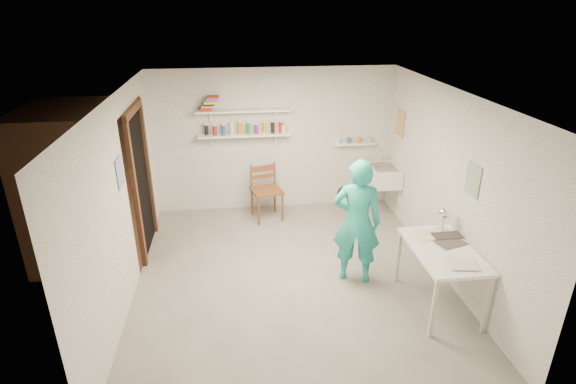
{
  "coord_description": "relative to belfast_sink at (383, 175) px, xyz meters",
  "views": [
    {
      "loc": [
        -0.67,
        -4.97,
        3.37
      ],
      "look_at": [
        0.0,
        0.4,
        1.05
      ],
      "focal_mm": 28.0,
      "sensor_mm": 36.0,
      "label": 1
    }
  ],
  "objects": [
    {
      "name": "floor",
      "position": [
        -1.75,
        -1.7,
        -0.71
      ],
      "size": [
        4.0,
        4.5,
        0.02
      ],
      "primitive_type": "cube",
      "color": "slate",
      "rests_on": "ground"
    },
    {
      "name": "ceiling",
      "position": [
        -1.75,
        -1.7,
        1.71
      ],
      "size": [
        4.0,
        4.5,
        0.02
      ],
      "primitive_type": "cube",
      "color": "silver",
      "rests_on": "wall_back"
    },
    {
      "name": "wall_back",
      "position": [
        -1.75,
        0.56,
        0.5
      ],
      "size": [
        4.0,
        0.02,
        2.4
      ],
      "primitive_type": "cube",
      "color": "silver",
      "rests_on": "ground"
    },
    {
      "name": "wall_front",
      "position": [
        -1.75,
        -3.96,
        0.5
      ],
      "size": [
        4.0,
        0.02,
        2.4
      ],
      "primitive_type": "cube",
      "color": "silver",
      "rests_on": "ground"
    },
    {
      "name": "wall_left",
      "position": [
        -3.76,
        -1.7,
        0.5
      ],
      "size": [
        0.02,
        4.5,
        2.4
      ],
      "primitive_type": "cube",
      "color": "silver",
      "rests_on": "ground"
    },
    {
      "name": "wall_right",
      "position": [
        0.26,
        -1.7,
        0.5
      ],
      "size": [
        0.02,
        4.5,
        2.4
      ],
      "primitive_type": "cube",
      "color": "silver",
      "rests_on": "ground"
    },
    {
      "name": "doorway_recess",
      "position": [
        -3.74,
        -0.65,
        0.3
      ],
      "size": [
        0.02,
        0.9,
        2.0
      ],
      "primitive_type": "cube",
      "color": "black",
      "rests_on": "wall_left"
    },
    {
      "name": "corridor_box",
      "position": [
        -4.45,
        -0.65,
        0.35
      ],
      "size": [
        1.4,
        1.5,
        2.1
      ],
      "primitive_type": "cube",
      "color": "brown",
      "rests_on": "ground"
    },
    {
      "name": "door_lintel",
      "position": [
        -3.72,
        -0.65,
        1.35
      ],
      "size": [
        0.06,
        1.05,
        0.1
      ],
      "primitive_type": "cube",
      "color": "brown",
      "rests_on": "wall_left"
    },
    {
      "name": "door_jamb_near",
      "position": [
        -3.72,
        -1.15,
        0.3
      ],
      "size": [
        0.06,
        0.1,
        2.0
      ],
      "primitive_type": "cube",
      "color": "brown",
      "rests_on": "ground"
    },
    {
      "name": "door_jamb_far",
      "position": [
        -3.72,
        -0.15,
        0.3
      ],
      "size": [
        0.06,
        0.1,
        2.0
      ],
      "primitive_type": "cube",
      "color": "brown",
      "rests_on": "ground"
    },
    {
      "name": "shelf_lower",
      "position": [
        -2.25,
        0.43,
        0.65
      ],
      "size": [
        1.5,
        0.22,
        0.03
      ],
      "primitive_type": "cube",
      "color": "white",
      "rests_on": "wall_back"
    },
    {
      "name": "shelf_upper",
      "position": [
        -2.25,
        0.43,
        1.05
      ],
      "size": [
        1.5,
        0.22,
        0.03
      ],
      "primitive_type": "cube",
      "color": "white",
      "rests_on": "wall_back"
    },
    {
      "name": "ledge_shelf",
      "position": [
        -0.4,
        0.47,
        0.42
      ],
      "size": [
        0.7,
        0.14,
        0.03
      ],
      "primitive_type": "cube",
      "color": "white",
      "rests_on": "wall_back"
    },
    {
      "name": "poster_left",
      "position": [
        -3.74,
        -1.65,
        0.85
      ],
      "size": [
        0.01,
        0.28,
        0.36
      ],
      "primitive_type": "cube",
      "color": "#334C7F",
      "rests_on": "wall_left"
    },
    {
      "name": "poster_right_a",
      "position": [
        0.24,
        0.1,
        0.85
      ],
      "size": [
        0.01,
        0.34,
        0.42
      ],
      "primitive_type": "cube",
      "color": "#995933",
      "rests_on": "wall_right"
    },
    {
      "name": "poster_right_b",
      "position": [
        0.24,
        -2.25,
        0.8
      ],
      "size": [
        0.01,
        0.3,
        0.38
      ],
      "primitive_type": "cube",
      "color": "#3F724C",
      "rests_on": "wall_right"
    },
    {
      "name": "belfast_sink",
      "position": [
        0.0,
        0.0,
        0.0
      ],
      "size": [
        0.48,
        0.6,
        0.3
      ],
      "primitive_type": "cube",
      "color": "white",
      "rests_on": "wall_right"
    },
    {
      "name": "man",
      "position": [
        -0.95,
        -1.82,
        0.12
      ],
      "size": [
        0.69,
        0.55,
        1.65
      ],
      "primitive_type": "imported",
      "rotation": [
        0.0,
        0.0,
        2.84
      ],
      "color": "#23B0A1",
      "rests_on": "ground"
    },
    {
      "name": "wall_clock",
      "position": [
        -1.01,
        -1.61,
        0.4
      ],
      "size": [
        0.29,
        0.12,
        0.3
      ],
      "primitive_type": "cylinder",
      "rotation": [
        1.57,
        0.0,
        -0.3
      ],
      "color": "#F6F6A8",
      "rests_on": "man"
    },
    {
      "name": "wooden_chair",
      "position": [
        -1.93,
        0.07,
        -0.2
      ],
      "size": [
        0.56,
        0.54,
        1.0
      ],
      "primitive_type": "cube",
      "rotation": [
        0.0,
        0.0,
        0.23
      ],
      "color": "brown",
      "rests_on": "ground"
    },
    {
      "name": "work_table",
      "position": [
        -0.11,
        -2.49,
        -0.32
      ],
      "size": [
        0.69,
        1.14,
        0.76
      ],
      "primitive_type": "cube",
      "color": "white",
      "rests_on": "ground"
    },
    {
      "name": "desk_lamp",
      "position": [
        0.08,
        -2.03,
        0.28
      ],
      "size": [
        0.14,
        0.14,
        0.14
      ],
      "primitive_type": "sphere",
      "color": "white",
      "rests_on": "work_table"
    },
    {
      "name": "spray_cans",
      "position": [
        -2.25,
        0.43,
        0.75
      ],
      "size": [
        1.32,
        0.06,
        0.17
      ],
      "color": "black",
      "rests_on": "shelf_lower"
    },
    {
      "name": "book_stack",
      "position": [
        -2.78,
        0.43,
        1.18
      ],
      "size": [
        0.32,
        0.14,
        0.22
      ],
      "color": "red",
      "rests_on": "shelf_upper"
    },
    {
      "name": "ledge_pots",
      "position": [
        -0.4,
        0.47,
        0.48
      ],
      "size": [
        0.48,
        0.07,
        0.09
      ],
      "color": "silver",
      "rests_on": "ledge_shelf"
    },
    {
      "name": "papers",
      "position": [
        -0.11,
        -2.49,
        0.07
      ],
      "size": [
        0.3,
        0.22,
        0.02
      ],
      "color": "silver",
      "rests_on": "work_table"
    }
  ]
}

